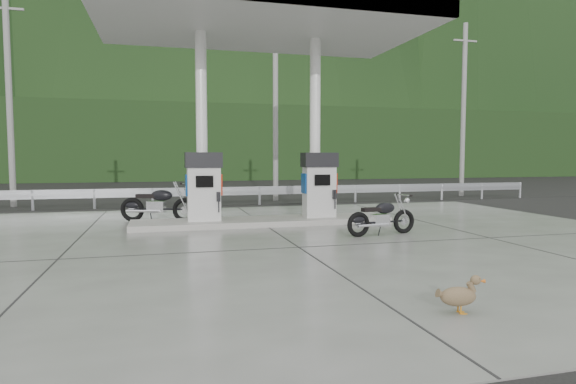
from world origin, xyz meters
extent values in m
plane|color=black|center=(0.00, 0.00, 0.00)|extent=(160.00, 160.00, 0.00)
cube|color=slate|center=(0.00, 0.00, 0.01)|extent=(18.00, 14.00, 0.02)
cube|color=gray|center=(0.00, 2.50, 0.10)|extent=(7.00, 1.40, 0.15)
cylinder|color=white|center=(-1.60, 2.90, 2.67)|extent=(0.30, 0.30, 5.00)
cylinder|color=white|center=(1.60, 2.90, 2.67)|extent=(0.30, 0.30, 5.00)
cube|color=silver|center=(0.00, 2.50, 5.37)|extent=(8.50, 5.00, 0.40)
cube|color=black|center=(0.00, 11.50, 0.00)|extent=(60.00, 7.00, 0.01)
cylinder|color=gray|center=(-8.00, 9.50, 4.00)|extent=(0.22, 0.22, 8.00)
cylinder|color=gray|center=(2.00, 9.50, 4.00)|extent=(0.22, 0.22, 8.00)
cylinder|color=gray|center=(11.00, 9.50, 4.00)|extent=(0.22, 0.22, 8.00)
cube|color=black|center=(0.00, 30.00, 3.00)|extent=(80.00, 6.00, 6.00)
camera|label=1|loc=(-2.67, -10.27, 1.85)|focal=30.00mm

